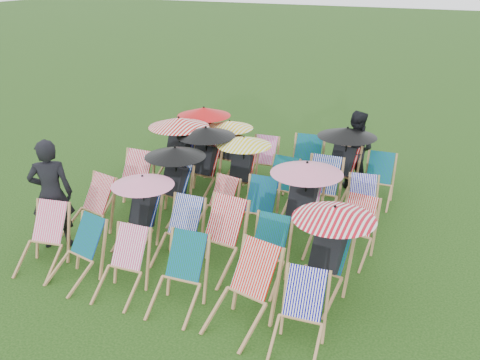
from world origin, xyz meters
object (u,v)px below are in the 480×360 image
at_px(person_rear, 355,150).
at_px(deckchair_0, 42,239).
at_px(deckchair_29, 378,180).
at_px(deckchair_5, 299,316).
at_px(person_left, 51,194).

bearing_deg(person_rear, deckchair_0, 64.87).
bearing_deg(deckchair_29, deckchair_0, -134.73).
relative_size(deckchair_0, deckchair_5, 1.07).
distance_m(person_left, person_rear, 5.81).
bearing_deg(deckchair_29, person_left, -140.84).
bearing_deg(deckchair_0, deckchair_5, -12.37).
height_order(deckchair_5, deckchair_29, deckchair_29).
bearing_deg(deckchair_5, person_left, 165.99).
height_order(person_left, person_rear, person_left).
relative_size(deckchair_5, person_rear, 0.56).
xyz_separation_m(deckchair_5, deckchair_29, (-0.12, 4.60, 0.00)).
relative_size(deckchair_5, deckchair_29, 0.99).
bearing_deg(person_left, person_rear, -165.38).
bearing_deg(deckchair_5, person_rear, 92.40).
distance_m(deckchair_29, person_rear, 0.90).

